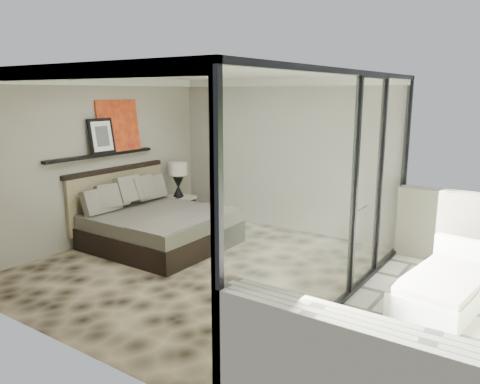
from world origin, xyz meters
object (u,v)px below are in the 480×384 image
Objects in this scene: bed at (156,225)px; table_lamp at (178,175)px; nightstand at (178,208)px; lounger at (446,287)px.

table_lamp reaches higher than bed.
nightstand is (-0.67, 1.29, -0.08)m from bed.
bed is at bearing -65.34° from nightstand.
nightstand is 0.69m from table_lamp.
lounger is (4.55, 0.40, -0.15)m from bed.
table_lamp reaches higher than nightstand.
lounger is at bearing 5.04° from bed.
bed is 4.57m from lounger.
table_lamp is 5.33m from lounger.
table_lamp is (-0.65, 1.30, 0.61)m from bed.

